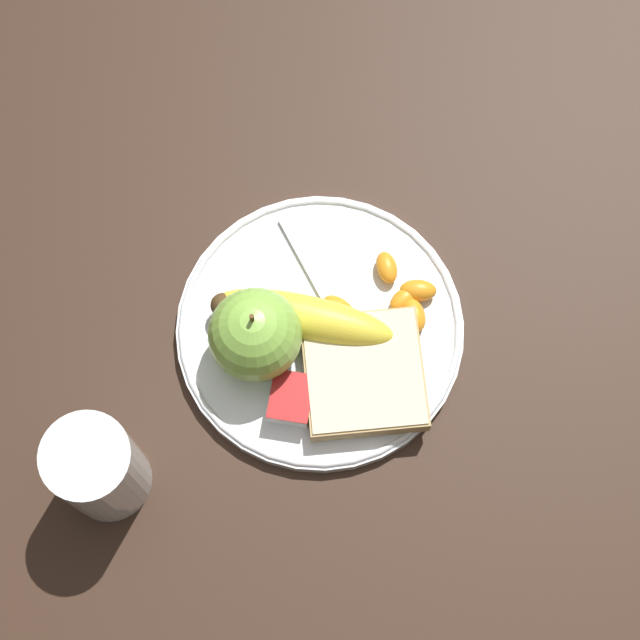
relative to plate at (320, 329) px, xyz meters
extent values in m
plane|color=#332116|center=(0.00, 0.00, -0.01)|extent=(3.00, 3.00, 0.00)
cylinder|color=silver|center=(0.00, 0.00, 0.00)|extent=(0.24, 0.24, 0.01)
torus|color=silver|center=(0.00, 0.00, 0.00)|extent=(0.24, 0.24, 0.01)
cylinder|color=silver|center=(-0.15, 0.15, 0.04)|extent=(0.07, 0.07, 0.10)
cylinder|color=orange|center=(-0.15, 0.15, 0.04)|extent=(0.06, 0.06, 0.08)
sphere|color=#84BC47|center=(-0.03, 0.05, 0.04)|extent=(0.08, 0.08, 0.08)
cylinder|color=brown|center=(-0.03, 0.05, 0.09)|extent=(0.00, 0.00, 0.01)
ellipsoid|color=yellow|center=(0.00, 0.01, 0.02)|extent=(0.05, 0.15, 0.04)
sphere|color=#473319|center=(0.00, 0.08, 0.02)|extent=(0.02, 0.02, 0.02)
cube|color=tan|center=(-0.04, -0.04, 0.02)|extent=(0.12, 0.12, 0.02)
cube|color=beige|center=(-0.04, -0.04, 0.02)|extent=(0.12, 0.12, 0.02)
cube|color=silver|center=(0.04, 0.01, 0.01)|extent=(0.11, 0.09, 0.00)
cube|color=silver|center=(-0.03, -0.05, 0.01)|extent=(0.06, 0.05, 0.00)
cube|color=white|center=(-0.07, 0.01, 0.01)|extent=(0.04, 0.03, 0.02)
cube|color=#B21E1E|center=(-0.07, 0.01, 0.02)|extent=(0.04, 0.03, 0.00)
ellipsoid|color=orange|center=(0.02, -0.01, 0.01)|extent=(0.03, 0.04, 0.02)
ellipsoid|color=orange|center=(0.03, -0.07, 0.01)|extent=(0.03, 0.03, 0.02)
ellipsoid|color=orange|center=(0.02, -0.08, 0.01)|extent=(0.03, 0.03, 0.02)
ellipsoid|color=orange|center=(0.06, -0.05, 0.01)|extent=(0.03, 0.03, 0.02)
ellipsoid|color=orange|center=(0.00, -0.07, 0.01)|extent=(0.02, 0.03, 0.01)
ellipsoid|color=orange|center=(0.00, -0.05, 0.01)|extent=(0.04, 0.03, 0.02)
ellipsoid|color=orange|center=(0.04, -0.08, 0.01)|extent=(0.02, 0.03, 0.02)
ellipsoid|color=orange|center=(0.00, -0.04, 0.01)|extent=(0.03, 0.03, 0.01)
camera|label=1|loc=(-0.28, -0.05, 0.86)|focal=60.00mm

